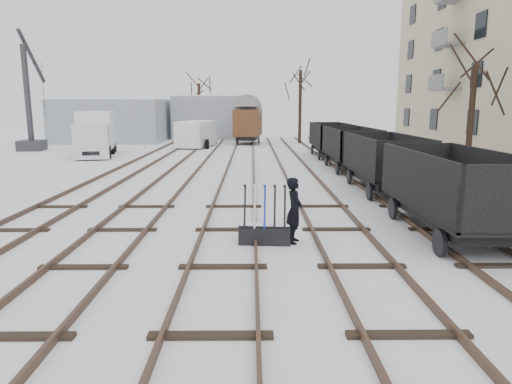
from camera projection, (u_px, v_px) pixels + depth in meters
ground at (223, 268)px, 9.83m from camera, size 120.00×120.00×0.00m
tracks at (240, 173)px, 23.25m from camera, size 13.90×52.00×0.16m
shed_left at (113, 120)px, 44.70m from camera, size 10.00×8.00×4.10m
shed_right at (208, 117)px, 48.67m from camera, size 7.00×6.00×4.50m
ground_frame at (265, 233)px, 11.52m from camera, size 1.33×0.53×1.49m
worker at (294, 210)px, 11.52m from camera, size 0.53×0.69×1.68m
freight_wagon_a at (452, 203)px, 12.21m from camera, size 2.23×5.56×2.27m
freight_wagon_b at (384, 170)px, 18.50m from camera, size 2.23×5.56×2.27m
freight_wagon_c at (350, 154)px, 24.79m from camera, size 2.23×5.56×2.27m
freight_wagon_d at (330, 144)px, 31.08m from camera, size 2.23×5.56×2.27m
box_van_wagon at (248, 122)px, 41.62m from camera, size 2.89×4.76×3.45m
lorry at (96, 133)px, 31.68m from camera, size 3.15×6.99×3.06m
panel_van at (197, 134)px, 38.28m from camera, size 3.13×5.30×2.19m
crane at (31, 120)px, 35.44m from camera, size 2.01×5.35×9.06m
tree_near at (471, 121)px, 22.85m from camera, size 0.30×0.30×5.35m
tree_far_left at (199, 112)px, 46.98m from camera, size 0.30×0.30×5.69m
tree_far_right at (300, 107)px, 42.37m from camera, size 0.30×0.30×6.67m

